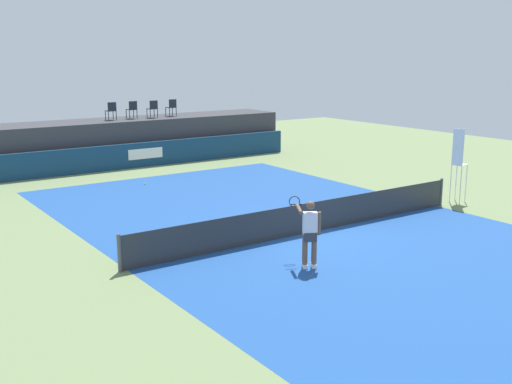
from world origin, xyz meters
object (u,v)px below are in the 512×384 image
spectator_chair_far_left (111,110)px  tennis_ball (145,184)px  tennis_player (309,232)px  spectator_chair_left (132,109)px  net_post_far (441,192)px  spectator_chair_center (153,108)px  net_post_near (119,253)px  spectator_chair_right (172,107)px  umpire_chair (459,160)px

spectator_chair_far_left → tennis_ball: 6.24m
tennis_player → spectator_chair_left: bearing=80.5°
spectator_chair_left → net_post_far: (5.29, -15.19, -2.19)m
spectator_chair_far_left → spectator_chair_center: size_ratio=1.00×
spectator_chair_center → tennis_ball: (-3.07, -5.47, -2.66)m
spectator_chair_center → net_post_near: bearing=-118.5°
spectator_chair_right → umpire_chair: (3.90, -15.24, -1.11)m
spectator_chair_far_left → tennis_ball: size_ratio=13.06×
spectator_chair_right → tennis_ball: (-4.26, -5.69, -2.66)m
tennis_player → net_post_far: bearing=16.6°
umpire_chair → spectator_chair_left: bearing=112.0°
spectator_chair_left → spectator_chair_right: bearing=0.8°
umpire_chair → net_post_far: size_ratio=2.76×
net_post_near → tennis_ball: bearing=61.9°
spectator_chair_far_left → net_post_near: size_ratio=0.89×
spectator_chair_left → spectator_chair_right: same height
umpire_chair → spectator_chair_right: bearing=104.4°
spectator_chair_right → tennis_ball: spectator_chair_right is taller
spectator_chair_far_left → tennis_player: spectator_chair_far_left is taller
spectator_chair_left → tennis_ball: 6.57m
net_post_near → net_post_far: 12.40m
spectator_chair_center → spectator_chair_right: bearing=10.4°
spectator_chair_right → spectator_chair_center: bearing=-169.6°
spectator_chair_left → net_post_near: bearing=-115.1°
spectator_chair_right → tennis_player: (-5.19, -17.67, -1.73)m
spectator_chair_far_left → spectator_chair_center: same height
tennis_ball → net_post_near: bearing=-118.1°
spectator_chair_right → net_post_far: (3.05, -15.22, -2.19)m
spectator_chair_far_left → spectator_chair_left: bearing=3.6°
spectator_chair_far_left → umpire_chair: (7.28, -15.14, -1.11)m
spectator_chair_far_left → tennis_player: bearing=-95.9°
spectator_chair_far_left → spectator_chair_left: (1.14, 0.07, 0.00)m
spectator_chair_far_left → tennis_player: 17.75m
umpire_chair → net_post_near: bearing=179.9°
umpire_chair → net_post_far: umpire_chair is taller
umpire_chair → tennis_player: (-9.09, -2.43, -0.63)m
spectator_chair_far_left → spectator_chair_right: (3.38, 0.10, 0.00)m
spectator_chair_left → spectator_chair_center: (1.05, -0.19, 0.00)m
tennis_player → tennis_ball: tennis_player is taller
net_post_near → tennis_ball: net_post_near is taller
spectator_chair_left → net_post_far: 16.24m
spectator_chair_far_left → net_post_near: spectator_chair_far_left is taller
net_post_far → net_post_near: bearing=180.0°
tennis_player → spectator_chair_far_left: bearing=84.1°
net_post_far → tennis_ball: size_ratio=14.71×
spectator_chair_right → net_post_near: 18.00m
net_post_near → tennis_player: bearing=-30.5°
spectator_chair_left → tennis_player: 17.97m
net_post_far → tennis_ball: 12.03m
spectator_chair_center → net_post_far: 15.75m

